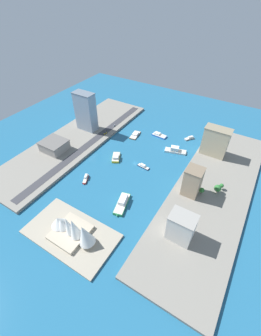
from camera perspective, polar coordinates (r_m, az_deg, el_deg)
name	(u,v)px	position (r m, az deg, el deg)	size (l,w,h in m)	color
ground_plane	(135,163)	(261.41, 1.16, 1.31)	(440.00, 440.00, 0.00)	#23668E
quay_west	(212,192)	(240.71, 19.92, -5.69)	(70.00, 240.00, 3.22)	gray
quay_east	(77,139)	(306.09, -13.53, 7.18)	(70.00, 240.00, 3.22)	gray
peninsula_point	(71,234)	(204.49, -14.85, -15.82)	(77.78, 43.71, 2.00)	#A89E89
road_strip	(90,143)	(291.41, -10.22, 6.21)	(9.71, 228.00, 0.15)	#38383D
tugboat_red	(86,179)	(244.35, -11.31, -2.68)	(9.23, 14.54, 4.31)	red
ferry_green_doubledeck	(122,203)	(216.17, -2.11, -8.78)	(15.39, 29.48, 7.03)	#2D8C4C
barge_flat_brown	(135,135)	(306.83, 1.20, 8.44)	(11.43, 22.09, 3.34)	brown
patrol_launch_navy	(143,166)	(255.27, 3.25, 0.44)	(15.65, 5.84, 3.48)	#1E284C
ferry_yellow_fast	(116,157)	(266.80, -3.71, 2.79)	(15.69, 20.10, 5.67)	yellow
yacht_sleek_gray	(189,138)	(309.45, 14.73, 7.32)	(11.37, 13.60, 3.87)	#999EA3
catamaran_blue	(159,135)	(308.02, 7.24, 8.29)	(21.01, 9.34, 4.15)	blue
ferry_white_commuter	(175,150)	(281.54, 11.28, 4.45)	(27.75, 14.96, 7.38)	silver
office_block_beige	(215,142)	(277.31, 20.72, 6.28)	(29.29, 14.99, 34.53)	#C6B793
apartment_midrise_tan	(192,182)	(220.59, 15.44, -3.34)	(15.97, 16.09, 30.35)	tan
tower_tall_glass	(86,112)	(309.59, -11.30, 13.84)	(27.67, 14.80, 50.95)	#8C9EB2
carpark_squat_concrete	(54,146)	(287.68, -18.76, 5.42)	(29.18, 26.24, 12.07)	gray
hotel_broad_white	(181,227)	(187.38, 12.74, -14.41)	(20.87, 15.83, 26.61)	silver
van_white	(114,125)	(322.25, -4.18, 10.70)	(2.08, 4.57, 1.49)	black
taxi_yellow_cab	(105,133)	(306.59, -6.41, 8.79)	(1.89, 4.94, 1.61)	black
traffic_light_waterfront	(107,131)	(303.40, -6.04, 9.20)	(0.36, 0.36, 6.50)	black
opera_landmark	(72,229)	(194.94, -14.58, -14.79)	(45.21, 29.72, 22.52)	#BCAD93
park_tree_cluster	(215,188)	(234.67, 20.53, -4.84)	(19.44, 20.44, 9.52)	brown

